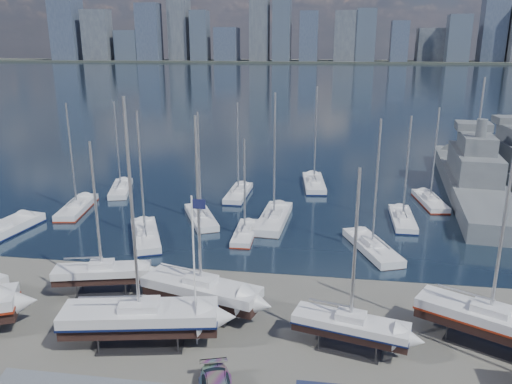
# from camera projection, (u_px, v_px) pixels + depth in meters

# --- Properties ---
(ground) EXTENTS (1400.00, 1400.00, 0.00)m
(ground) POSITION_uv_depth(u_px,v_px,m) (185.00, 326.00, 38.31)
(ground) COLOR #605E59
(ground) RESTS_ON ground
(water) EXTENTS (1400.00, 600.00, 0.40)m
(water) POSITION_uv_depth(u_px,v_px,m) (314.00, 77.00, 332.46)
(water) COLOR #19273B
(water) RESTS_ON ground
(far_shore) EXTENTS (1400.00, 80.00, 2.20)m
(far_shore) POSITION_uv_depth(u_px,v_px,m) (321.00, 62.00, 578.78)
(far_shore) COLOR #2D332D
(far_shore) RESTS_ON ground
(skyline) EXTENTS (639.14, 43.80, 107.69)m
(skyline) POSITION_uv_depth(u_px,v_px,m) (316.00, 27.00, 563.11)
(skyline) COLOR #475166
(skyline) RESTS_ON far_shore
(sailboat_cradle_2) EXTENTS (8.38, 4.10, 13.39)m
(sailboat_cradle_2) POSITION_uv_depth(u_px,v_px,m) (102.00, 273.00, 42.84)
(sailboat_cradle_2) COLOR #2D2D33
(sailboat_cradle_2) RESTS_ON ground
(sailboat_cradle_3) EXTENTS (11.42, 5.04, 17.71)m
(sailboat_cradle_3) POSITION_uv_depth(u_px,v_px,m) (140.00, 318.00, 35.36)
(sailboat_cradle_3) COLOR #2D2D33
(sailboat_cradle_3) RESTS_ON ground
(sailboat_cradle_4) EXTENTS (10.12, 5.36, 15.91)m
(sailboat_cradle_4) POSITION_uv_depth(u_px,v_px,m) (201.00, 290.00, 39.55)
(sailboat_cradle_4) COLOR #2D2D33
(sailboat_cradle_4) RESTS_ON ground
(sailboat_cradle_5) EXTENTS (8.40, 4.20, 13.29)m
(sailboat_cradle_5) POSITION_uv_depth(u_px,v_px,m) (350.00, 326.00, 34.77)
(sailboat_cradle_5) COLOR #2D2D33
(sailboat_cradle_5) RESTS_ON ground
(sailboat_cradle_6) EXTENTS (10.11, 7.31, 16.16)m
(sailboat_cradle_6) POSITION_uv_depth(u_px,v_px,m) (489.00, 320.00, 35.19)
(sailboat_cradle_6) COLOR #2D2D33
(sailboat_cradle_6) RESTS_ON ground
(sailboat_moored_1) EXTENTS (4.13, 10.03, 14.55)m
(sailboat_moored_1) POSITION_uv_depth(u_px,v_px,m) (77.00, 208.00, 64.72)
(sailboat_moored_1) COLOR black
(sailboat_moored_1) RESTS_ON water
(sailboat_moored_2) EXTENTS (4.98, 9.49, 13.80)m
(sailboat_moored_2) POSITION_uv_depth(u_px,v_px,m) (121.00, 190.00, 72.99)
(sailboat_moored_2) COLOR black
(sailboat_moored_2) RESTS_ON water
(sailboat_moored_3) EXTENTS (6.57, 10.29, 14.95)m
(sailboat_moored_3) POSITION_uv_depth(u_px,v_px,m) (145.00, 237.00, 55.14)
(sailboat_moored_3) COLOR black
(sailboat_moored_3) RESTS_ON water
(sailboat_moored_4) EXTENTS (6.26, 9.46, 13.94)m
(sailboat_moored_4) POSITION_uv_depth(u_px,v_px,m) (201.00, 218.00, 61.03)
(sailboat_moored_4) COLOR black
(sailboat_moored_4) RESTS_ON water
(sailboat_moored_5) EXTENTS (2.81, 9.34, 13.88)m
(sailboat_moored_5) POSITION_uv_depth(u_px,v_px,m) (238.00, 194.00, 70.78)
(sailboat_moored_5) COLOR black
(sailboat_moored_5) RESTS_ON water
(sailboat_moored_6) EXTENTS (2.33, 7.82, 11.64)m
(sailboat_moored_6) POSITION_uv_depth(u_px,v_px,m) (245.00, 234.00, 56.11)
(sailboat_moored_6) COLOR black
(sailboat_moored_6) RESTS_ON water
(sailboat_moored_7) EXTENTS (3.69, 10.96, 16.30)m
(sailboat_moored_7) POSITION_uv_depth(u_px,v_px,m) (274.00, 220.00, 60.43)
(sailboat_moored_7) COLOR black
(sailboat_moored_7) RESTS_ON water
(sailboat_moored_8) EXTENTS (4.03, 10.74, 15.68)m
(sailboat_moored_8) POSITION_uv_depth(u_px,v_px,m) (314.00, 185.00, 75.75)
(sailboat_moored_8) COLOR black
(sailboat_moored_8) RESTS_ON water
(sailboat_moored_9) EXTENTS (5.92, 9.95, 14.52)m
(sailboat_moored_9) POSITION_uv_depth(u_px,v_px,m) (372.00, 248.00, 52.04)
(sailboat_moored_9) COLOR black
(sailboat_moored_9) RESTS_ON water
(sailboat_moored_10) EXTENTS (2.65, 9.09, 13.54)m
(sailboat_moored_10) POSITION_uv_depth(u_px,v_px,m) (402.00, 220.00, 60.48)
(sailboat_moored_10) COLOR black
(sailboat_moored_10) RESTS_ON water
(sailboat_moored_11) EXTENTS (3.62, 9.34, 13.61)m
(sailboat_moored_11) POSITION_uv_depth(u_px,v_px,m) (430.00, 202.00, 67.37)
(sailboat_moored_11) COLOR black
(sailboat_moored_11) RESTS_ON water
(naval_ship_east) EXTENTS (11.86, 44.70, 17.98)m
(naval_ship_east) POSITION_uv_depth(u_px,v_px,m) (472.00, 180.00, 73.14)
(naval_ship_east) COLOR #5A5E63
(naval_ship_east) RESTS_ON water
(flagpole) EXTENTS (0.99, 0.12, 11.22)m
(flagpole) POSITION_uv_depth(u_px,v_px,m) (195.00, 263.00, 34.18)
(flagpole) COLOR white
(flagpole) RESTS_ON ground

